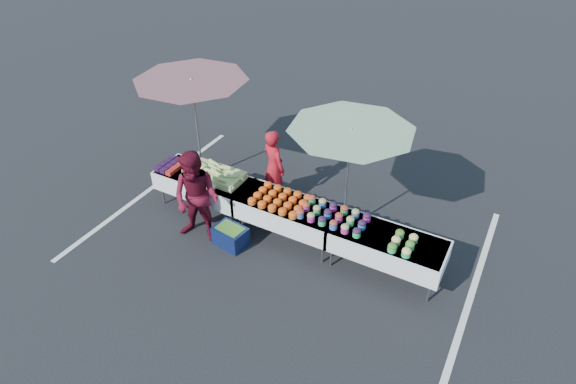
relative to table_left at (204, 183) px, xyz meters
The scene contains 17 objects.
ground 1.89m from the table_left, ahead, with size 80.00×80.00×0.00m, color black.
stripe_left 1.52m from the table_left, behind, with size 0.10×5.00×0.00m, color silver.
stripe_right 5.03m from the table_left, ahead, with size 0.10×5.00×0.00m, color silver.
table_left is the anchor object (origin of this frame).
table_center 1.80m from the table_left, ahead, with size 1.86×0.81×0.75m.
table_right 3.60m from the table_left, ahead, with size 1.86×0.81×0.75m.
berry_punnets 0.74m from the table_left, behind, with size 0.40×0.54×0.08m.
corn_pile 0.36m from the table_left, ahead, with size 1.16×0.57×0.26m.
plastic_bags 0.47m from the table_left, 45.00° to the right, with size 0.30×0.25×0.05m, color white.
carrot_bowls 1.66m from the table_left, ahead, with size 0.95×0.69×0.11m.
potato_cups 2.66m from the table_left, ahead, with size 1.14×0.58×0.16m.
bean_baskets 3.87m from the table_left, ahead, with size 0.36×0.50×0.15m.
vendor 1.35m from the table_left, 41.27° to the left, with size 0.56×0.37×1.53m, color #AE1321.
customer 0.92m from the table_left, 59.75° to the right, with size 0.85×0.66×1.75m, color #5C0D20.
umbrella_left 1.79m from the table_left, 131.19° to the left, with size 2.71×2.71×2.23m.
umbrella_right 2.99m from the table_left, 13.54° to the left, with size 2.50×2.50×2.13m.
storage_bin 1.26m from the table_left, 32.79° to the right, with size 0.61×0.48×0.37m.
Camera 1 is at (3.16, -5.75, 5.75)m, focal length 30.00 mm.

